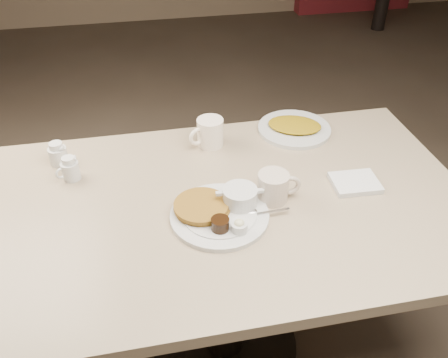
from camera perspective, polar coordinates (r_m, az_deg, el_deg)
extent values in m
cube|color=#4C3F33|center=(1.99, 0.12, -19.83)|extent=(7.00, 8.00, 0.02)
cube|color=tan|center=(1.43, 0.16, -3.36)|extent=(1.50, 0.90, 0.04)
cylinder|color=black|center=(1.68, 0.14, -12.63)|extent=(0.14, 0.14, 0.69)
cylinder|color=black|center=(1.97, 0.12, -19.43)|extent=(0.56, 0.56, 0.03)
cylinder|color=beige|center=(1.35, -0.55, -4.47)|extent=(0.31, 0.31, 0.01)
cylinder|color=beige|center=(1.35, -0.55, -4.17)|extent=(0.23, 0.23, 0.00)
cylinder|color=brown|center=(1.36, -2.59, -3.48)|extent=(0.18, 0.18, 0.01)
cylinder|color=brown|center=(1.35, -2.80, -3.24)|extent=(0.17, 0.17, 0.01)
cylinder|color=beige|center=(1.36, 1.94, -2.18)|extent=(0.11, 0.11, 0.05)
cube|color=beige|center=(1.35, -0.54, -1.78)|extent=(0.02, 0.01, 0.01)
cube|color=beige|center=(1.36, 4.42, -1.43)|extent=(0.02, 0.01, 0.01)
ellipsoid|color=silver|center=(1.36, 1.41, -1.68)|extent=(0.05, 0.05, 0.03)
ellipsoid|color=silver|center=(1.35, 2.58, -1.89)|extent=(0.04, 0.04, 0.02)
cylinder|color=black|center=(1.29, -0.47, -5.55)|extent=(0.06, 0.06, 0.04)
cylinder|color=beige|center=(1.29, 1.85, -5.85)|extent=(0.05, 0.05, 0.03)
ellipsoid|color=beige|center=(1.28, 1.86, -5.39)|extent=(0.03, 0.03, 0.02)
cube|color=#B9B8BD|center=(1.36, 5.73, -3.97)|extent=(0.11, 0.02, 0.00)
ellipsoid|color=#B9B8BD|center=(1.35, 3.34, -3.90)|extent=(0.04, 0.03, 0.01)
cylinder|color=beige|center=(1.40, 5.97, -0.97)|extent=(0.10, 0.10, 0.09)
cylinder|color=black|center=(1.38, 6.07, 0.34)|extent=(0.08, 0.08, 0.01)
torus|color=beige|center=(1.42, 8.02, -0.77)|extent=(0.07, 0.02, 0.07)
cube|color=silver|center=(1.53, 15.63, -0.46)|extent=(0.15, 0.12, 0.02)
cylinder|color=white|center=(1.64, -1.68, 5.69)|extent=(0.12, 0.12, 0.10)
torus|color=white|center=(1.62, -3.23, 5.17)|extent=(0.07, 0.04, 0.07)
cylinder|color=silver|center=(1.56, -18.13, 0.97)|extent=(0.07, 0.07, 0.06)
cylinder|color=silver|center=(1.54, -18.41, 2.17)|extent=(0.05, 0.05, 0.02)
cone|color=silver|center=(1.55, -17.66, 2.36)|extent=(0.03, 0.03, 0.02)
torus|color=silver|center=(1.55, -19.14, 0.68)|extent=(0.04, 0.03, 0.04)
cylinder|color=silver|center=(1.65, -19.48, 2.66)|extent=(0.08, 0.08, 0.06)
cylinder|color=silver|center=(1.63, -19.77, 3.82)|extent=(0.06, 0.06, 0.02)
cone|color=silver|center=(1.61, -19.25, 3.43)|extent=(0.03, 0.03, 0.02)
torus|color=silver|center=(1.67, -20.16, 3.18)|extent=(0.03, 0.04, 0.04)
cylinder|color=#B9B9B5|center=(1.76, 8.53, 6.04)|extent=(0.35, 0.35, 0.01)
ellipsoid|color=#947910|center=(1.76, 8.58, 6.53)|extent=(0.23, 0.20, 0.02)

